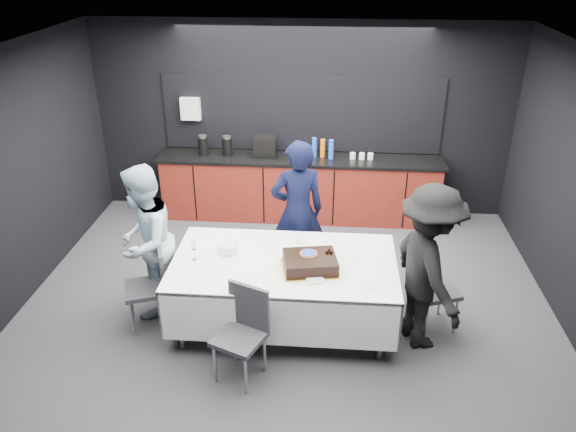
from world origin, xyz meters
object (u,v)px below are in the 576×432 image
Objects in this scene: chair_near at (243,327)px; person_center at (297,212)px; cake_assembly at (310,263)px; person_right at (428,268)px; party_table at (284,272)px; champagne_flute at (193,246)px; plate_stack at (228,248)px; person_left at (144,242)px; chair_right at (430,285)px; chair_left at (152,281)px.

chair_near is 1.83m from person_center.
person_right reaches higher than cake_assembly.
party_table is 0.98m from champagne_flute.
plate_stack is 1.02m from chair_near.
champagne_flute is 0.62m from person_left.
person_left reaches higher than champagne_flute.
chair_right is 0.53× the size of person_right.
chair_right is 0.54× the size of person_left.
champagne_flute is at bearing 176.59° from cake_assembly.
cake_assembly is at bearing 68.44° from person_right.
cake_assembly is 0.37× the size of person_left.
plate_stack is 0.24× the size of chair_near.
chair_left is (-0.46, -0.06, -0.40)m from champagne_flute.
chair_right is 1.00× the size of chair_near.
chair_right is (2.45, 0.10, -0.40)m from champagne_flute.
person_left is at bearing 179.51° from plate_stack.
chair_near is (0.30, -0.93, -0.30)m from plate_stack.
party_table is 1.33× the size of person_right.
party_table is 2.51× the size of chair_near.
person_center is (1.00, 1.01, -0.06)m from champagne_flute.
person_left is 0.98× the size of person_right.
chair_right is 0.42m from person_right.
cake_assembly is at bearing 85.66° from person_left.
cake_assembly reaches higher than plate_stack.
party_table is 1.39m from chair_left.
champagne_flute is 2.48m from chair_right.
champagne_flute is 1.42m from person_center.
person_left reaches higher than chair_left.
chair_left is 0.54× the size of person_left.
chair_near reaches higher than plate_stack.
person_left is (-1.79, 0.26, 0.01)m from cake_assembly.
person_left is (-0.90, 0.01, 0.03)m from plate_stack.
person_center is 1.01× the size of person_right.
champagne_flute reaches higher than chair_right.
chair_left is 0.43m from person_left.
cake_assembly is 1.10m from person_center.
chair_right is 3.05m from person_left.
plate_stack is 2.06m from person_right.
chair_right is (2.90, 0.17, 0.00)m from chair_left.
chair_left is at bearing 30.67° from person_left.
chair_near is at bearing -72.35° from plate_stack.
person_right is at bearing 123.33° from person_center.
cake_assembly is at bearing -3.41° from champagne_flute.
champagne_flute is (-1.20, 0.07, 0.09)m from cake_assembly.
champagne_flute is at bearing 75.90° from person_left.
champagne_flute is 0.13× the size of person_center.
cake_assembly is 0.69× the size of chair_right.
person_center is 1.78m from person_left.
party_table is 0.37m from cake_assembly.
chair_left is 1.84m from person_center.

